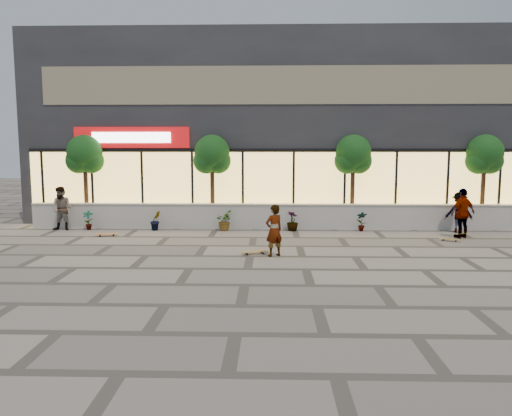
{
  "coord_description": "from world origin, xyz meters",
  "views": [
    {
      "loc": [
        -1.0,
        -13.62,
        3.4
      ],
      "look_at": [
        -1.5,
        3.45,
        1.3
      ],
      "focal_mm": 35.0,
      "sensor_mm": 36.0,
      "label": 1
    }
  ],
  "objects_px": {
    "tree_east": "(485,157)",
    "skater_right_near": "(463,213)",
    "tree_mideast": "(353,157)",
    "skateboard_center": "(255,252)",
    "tree_midwest": "(212,157)",
    "skater_right_far": "(459,212)",
    "skater_left": "(62,209)",
    "skateboard_left": "(107,234)",
    "tree_west": "(85,157)",
    "skater_center": "(274,230)",
    "skateboard_right_near": "(449,239)"
  },
  "relations": [
    {
      "from": "tree_mideast",
      "to": "skater_left",
      "type": "bearing_deg",
      "value": -173.35
    },
    {
      "from": "tree_mideast",
      "to": "skater_center",
      "type": "height_order",
      "value": "tree_mideast"
    },
    {
      "from": "skater_left",
      "to": "skater_right_near",
      "type": "distance_m",
      "value": 15.74
    },
    {
      "from": "skater_center",
      "to": "skater_right_near",
      "type": "xyz_separation_m",
      "value": [
        7.08,
        3.36,
        0.12
      ]
    },
    {
      "from": "skater_center",
      "to": "skateboard_center",
      "type": "relative_size",
      "value": 1.9
    },
    {
      "from": "skater_right_near",
      "to": "skater_right_far",
      "type": "height_order",
      "value": "skater_right_near"
    },
    {
      "from": "skater_left",
      "to": "tree_east",
      "type": "bearing_deg",
      "value": 9.19
    },
    {
      "from": "skater_center",
      "to": "skateboard_right_near",
      "type": "height_order",
      "value": "skater_center"
    },
    {
      "from": "tree_midwest",
      "to": "skateboard_left",
      "type": "height_order",
      "value": "tree_midwest"
    },
    {
      "from": "tree_midwest",
      "to": "skater_right_near",
      "type": "xyz_separation_m",
      "value": [
        9.69,
        -2.65,
        -2.05
      ]
    },
    {
      "from": "skater_center",
      "to": "skateboard_center",
      "type": "bearing_deg",
      "value": -55.05
    },
    {
      "from": "skater_right_far",
      "to": "skateboard_center",
      "type": "distance_m",
      "value": 9.11
    },
    {
      "from": "skater_left",
      "to": "skater_center",
      "type": "bearing_deg",
      "value": -23.54
    },
    {
      "from": "tree_midwest",
      "to": "skateboard_right_near",
      "type": "relative_size",
      "value": 5.54
    },
    {
      "from": "tree_mideast",
      "to": "tree_east",
      "type": "bearing_deg",
      "value": 0.0
    },
    {
      "from": "skater_left",
      "to": "skateboard_center",
      "type": "distance_m",
      "value": 9.15
    },
    {
      "from": "tree_west",
      "to": "tree_mideast",
      "type": "xyz_separation_m",
      "value": [
        11.5,
        0.0,
        0.0
      ]
    },
    {
      "from": "skater_left",
      "to": "skateboard_left",
      "type": "relative_size",
      "value": 2.14
    },
    {
      "from": "tree_mideast",
      "to": "skateboard_center",
      "type": "relative_size",
      "value": 4.57
    },
    {
      "from": "skateboard_right_near",
      "to": "skater_right_near",
      "type": "bearing_deg",
      "value": 70.11
    },
    {
      "from": "tree_mideast",
      "to": "skater_right_near",
      "type": "height_order",
      "value": "tree_mideast"
    },
    {
      "from": "skater_right_near",
      "to": "skater_center",
      "type": "bearing_deg",
      "value": 1.09
    },
    {
      "from": "tree_west",
      "to": "skater_right_far",
      "type": "distance_m",
      "value": 15.72
    },
    {
      "from": "tree_midwest",
      "to": "skater_left",
      "type": "height_order",
      "value": "tree_midwest"
    },
    {
      "from": "tree_west",
      "to": "skater_right_near",
      "type": "distance_m",
      "value": 15.56
    },
    {
      "from": "skater_left",
      "to": "skateboard_center",
      "type": "bearing_deg",
      "value": -23.94
    },
    {
      "from": "skateboard_left",
      "to": "skateboard_right_near",
      "type": "distance_m",
      "value": 12.79
    },
    {
      "from": "skater_left",
      "to": "skateboard_left",
      "type": "distance_m",
      "value": 2.69
    },
    {
      "from": "skater_left",
      "to": "skateboard_center",
      "type": "height_order",
      "value": "skater_left"
    },
    {
      "from": "tree_east",
      "to": "skater_right_near",
      "type": "xyz_separation_m",
      "value": [
        -1.81,
        -2.65,
        -2.05
      ]
    },
    {
      "from": "skater_center",
      "to": "skater_right_near",
      "type": "distance_m",
      "value": 7.84
    },
    {
      "from": "tree_east",
      "to": "skater_right_near",
      "type": "distance_m",
      "value": 3.81
    },
    {
      "from": "tree_mideast",
      "to": "skater_center",
      "type": "xyz_separation_m",
      "value": [
        -3.38,
        -6.01,
        -2.17
      ]
    },
    {
      "from": "tree_midwest",
      "to": "skater_center",
      "type": "bearing_deg",
      "value": -66.48
    },
    {
      "from": "tree_west",
      "to": "skateboard_right_near",
      "type": "distance_m",
      "value": 15.16
    },
    {
      "from": "tree_east",
      "to": "skater_center",
      "type": "xyz_separation_m",
      "value": [
        -8.88,
        -6.01,
        -2.17
      ]
    },
    {
      "from": "tree_midwest",
      "to": "tree_east",
      "type": "distance_m",
      "value": 11.5
    },
    {
      "from": "skater_right_far",
      "to": "skateboard_left",
      "type": "height_order",
      "value": "skater_right_far"
    },
    {
      "from": "tree_east",
      "to": "skateboard_center",
      "type": "height_order",
      "value": "tree_east"
    },
    {
      "from": "skater_right_far",
      "to": "tree_midwest",
      "type": "bearing_deg",
      "value": 3.27
    },
    {
      "from": "tree_midwest",
      "to": "tree_mideast",
      "type": "bearing_deg",
      "value": 0.0
    },
    {
      "from": "tree_west",
      "to": "skater_left",
      "type": "bearing_deg",
      "value": -109.65
    },
    {
      "from": "tree_midwest",
      "to": "skateboard_center",
      "type": "height_order",
      "value": "tree_midwest"
    },
    {
      "from": "tree_midwest",
      "to": "skater_right_near",
      "type": "distance_m",
      "value": 10.25
    },
    {
      "from": "tree_east",
      "to": "skateboard_right_near",
      "type": "bearing_deg",
      "value": -126.92
    },
    {
      "from": "tree_mideast",
      "to": "skateboard_left",
      "type": "xyz_separation_m",
      "value": [
        -9.77,
        -2.66,
        -2.9
      ]
    },
    {
      "from": "tree_west",
      "to": "tree_mideast",
      "type": "distance_m",
      "value": 11.5
    },
    {
      "from": "tree_midwest",
      "to": "tree_east",
      "type": "bearing_deg",
      "value": 0.0
    },
    {
      "from": "skateboard_left",
      "to": "tree_mideast",
      "type": "bearing_deg",
      "value": 1.44
    },
    {
      "from": "tree_west",
      "to": "skater_left",
      "type": "height_order",
      "value": "tree_west"
    }
  ]
}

